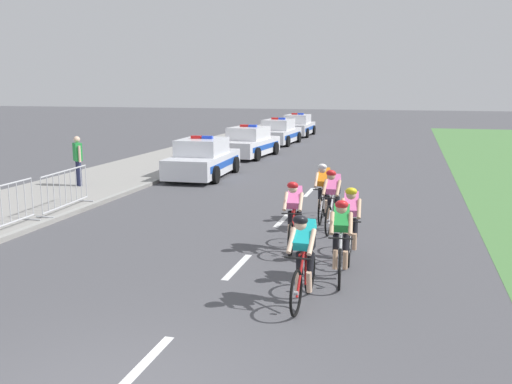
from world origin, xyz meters
TOP-DOWN VIEW (x-y plane):
  - sidewalk_slab at (-7.58, 14.00)m, footprint 4.10×60.00m
  - kerb_edge at (-5.61, 14.00)m, footprint 0.16×60.00m
  - lane_markings_centre at (0.00, 7.11)m, footprint 0.14×21.60m
  - cyclist_lead at (1.57, 3.58)m, footprint 0.42×1.72m
  - cyclist_second at (2.00, 4.87)m, footprint 0.45×1.72m
  - cyclist_third at (2.04, 6.14)m, footprint 0.44×1.72m
  - cyclist_fourth at (0.82, 6.49)m, footprint 0.44×1.72m
  - cyclist_fifth at (1.39, 8.32)m, footprint 0.43×1.72m
  - cyclist_sixth at (1.02, 9.32)m, footprint 0.42×1.72m
  - police_car_nearest at (-4.48, 15.19)m, footprint 2.12×4.46m
  - police_car_second at (-4.48, 21.64)m, footprint 2.28×4.54m
  - police_car_third at (-4.48, 28.09)m, footprint 2.15×4.47m
  - police_car_furthest at (-4.48, 34.03)m, footprint 2.01×4.40m
  - crowd_barrier_middle at (-5.95, 5.89)m, footprint 0.55×2.32m
  - crowd_barrier_rear at (-5.88, 8.32)m, footprint 0.65×2.32m
  - spectator_closest at (-7.61, 11.65)m, footprint 0.44×0.40m

SIDE VIEW (x-z plane):
  - lane_markings_centre at x=0.00m, z-range 0.00..0.01m
  - sidewalk_slab at x=-7.58m, z-range 0.00..0.12m
  - kerb_edge at x=-5.61m, z-range 0.00..0.13m
  - crowd_barrier_middle at x=-5.95m, z-range 0.11..1.18m
  - crowd_barrier_rear at x=-5.88m, z-range 0.11..1.18m
  - police_car_nearest at x=-4.48m, z-range -0.12..1.48m
  - police_car_second at x=-4.48m, z-range -0.12..1.48m
  - police_car_third at x=-4.48m, z-range -0.12..1.48m
  - police_car_furthest at x=-4.48m, z-range -0.12..1.48m
  - cyclist_lead at x=1.57m, z-range 0.00..1.57m
  - cyclist_second at x=2.00m, z-range 0.00..1.57m
  - cyclist_third at x=2.04m, z-range 0.00..1.57m
  - cyclist_fourth at x=0.82m, z-range 0.00..1.57m
  - cyclist_fifth at x=1.39m, z-range 0.00..1.57m
  - cyclist_sixth at x=1.02m, z-range 0.00..1.57m
  - spectator_closest at x=-7.61m, z-range 0.25..1.92m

